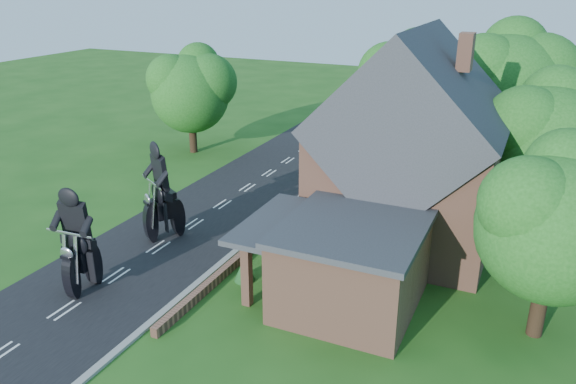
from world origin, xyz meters
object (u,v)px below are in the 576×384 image
at_px(annex, 349,263).
at_px(motorcycle_follow, 165,224).
at_px(garden_wall, 283,220).
at_px(house, 410,155).
at_px(motorcycle_lead, 83,276).

bearing_deg(annex, motorcycle_follow, 169.82).
xyz_separation_m(garden_wall, annex, (5.57, -5.80, 1.57)).
relative_size(house, motorcycle_lead, 6.89).
relative_size(house, motorcycle_follow, 6.35).
bearing_deg(house, motorcycle_lead, -135.88).
bearing_deg(garden_wall, annex, -46.16).
xyz_separation_m(garden_wall, motorcycle_lead, (-4.64, -9.50, 0.49)).
xyz_separation_m(annex, motorcycle_lead, (-10.21, -3.70, -1.08)).
height_order(annex, motorcycle_follow, annex).
relative_size(annex, motorcycle_follow, 4.37).
bearing_deg(annex, motorcycle_lead, -160.06).
height_order(garden_wall, house, house).
distance_m(garden_wall, house, 7.52).
distance_m(annex, motorcycle_lead, 10.91).
height_order(house, motorcycle_follow, house).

